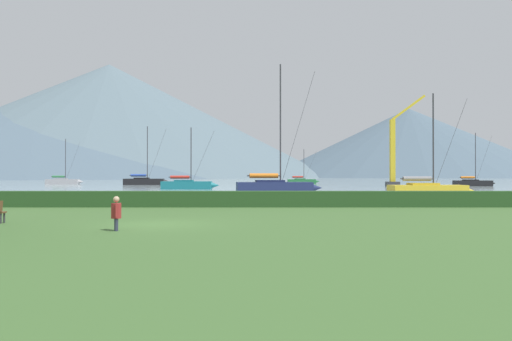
{
  "coord_description": "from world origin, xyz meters",
  "views": [
    {
      "loc": [
        4.0,
        -20.37,
        2.04
      ],
      "look_at": [
        3.84,
        67.86,
        2.71
      ],
      "focal_mm": 35.11,
      "sensor_mm": 36.0,
      "label": 1
    }
  ],
  "objects": [
    {
      "name": "sailboat_slip_0",
      "position": [
        41.38,
        65.62,
        0.6
      ],
      "size": [
        7.15,
        2.26,
        9.19
      ],
      "rotation": [
        0.0,
        0.0,
        0.02
      ],
      "color": "black",
      "rests_on": "harbor_water"
    },
    {
      "name": "ground_plane",
      "position": [
        0.0,
        0.0,
        0.0
      ],
      "size": [
        1000.0,
        1000.0,
        0.0
      ],
      "primitive_type": "plane",
      "color": "#3D602D"
    },
    {
      "name": "sailboat_slip_4",
      "position": [
        14.04,
        88.65,
        0.57
      ],
      "size": [
        7.02,
        2.28,
        7.52
      ],
      "rotation": [
        0.0,
        0.0,
        0.04
      ],
      "color": "#236B38",
      "rests_on": "harbor_water"
    },
    {
      "name": "dock_crane",
      "position": [
        27.08,
        63.24,
        4.93
      ],
      "size": [
        6.52,
        2.0,
        15.36
      ],
      "color": "#333338",
      "rests_on": "ground_plane"
    },
    {
      "name": "sailboat_slip_11",
      "position": [
        19.64,
        24.98,
        0.65
      ],
      "size": [
        7.89,
        2.72,
        9.4
      ],
      "rotation": [
        0.0,
        0.0,
        0.06
      ],
      "color": "gold",
      "rests_on": "harbor_water"
    },
    {
      "name": "hedge_line",
      "position": [
        0.0,
        11.0,
        0.49
      ],
      "size": [
        80.0,
        1.2,
        0.99
      ],
      "primitive_type": "cube",
      "color": "#284C23",
      "rests_on": "ground_plane"
    },
    {
      "name": "sailboat_slip_1",
      "position": [
        -35.58,
        82.16,
        0.62
      ],
      "size": [
        7.5,
        2.5,
        9.32
      ],
      "rotation": [
        0.0,
        0.0,
        0.05
      ],
      "color": "#9E9EA3",
      "rests_on": "harbor_water"
    },
    {
      "name": "sailboat_slip_6",
      "position": [
        6.01,
        31.62,
        0.77
      ],
      "size": [
        9.15,
        3.53,
        13.53
      ],
      "rotation": [
        0.0,
        0.0,
        0.11
      ],
      "color": "navy",
      "rests_on": "harbor_water"
    },
    {
      "name": "person_seated_viewer",
      "position": [
        -1.06,
        -2.3,
        0.69
      ],
      "size": [
        0.36,
        0.55,
        1.25
      ],
      "rotation": [
        0.0,
        0.0,
        0.26
      ],
      "color": "#2D3347",
      "rests_on": "ground_plane"
    },
    {
      "name": "distant_hill_central_peak",
      "position": [
        -128.59,
        282.61,
        23.71
      ],
      "size": [
        293.19,
        293.19,
        47.42
      ],
      "primitive_type": "cone",
      "color": "#4C6070",
      "rests_on": "ground_plane"
    },
    {
      "name": "distant_hill_west_ridge",
      "position": [
        107.93,
        319.0,
        23.34
      ],
      "size": [
        195.77,
        195.77,
        46.69
      ],
      "primitive_type": "cone",
      "color": "#4C6070",
      "rests_on": "ground_plane"
    },
    {
      "name": "distant_hill_east_ridge",
      "position": [
        -94.95,
        315.75,
        38.06
      ],
      "size": [
        297.74,
        297.74,
        76.12
      ],
      "primitive_type": "cone",
      "color": "slate",
      "rests_on": "ground_plane"
    },
    {
      "name": "harbor_water",
      "position": [
        0.0,
        137.0,
        0.0
      ],
      "size": [
        320.0,
        246.0,
        0.0
      ],
      "primitive_type": "cube",
      "color": "#8C9EA3",
      "rests_on": "ground_plane"
    },
    {
      "name": "sailboat_slip_10",
      "position": [
        -5.38,
        48.03,
        0.64
      ],
      "size": [
        7.85,
        2.34,
        8.45
      ],
      "rotation": [
        0.0,
        0.0,
        -0.0
      ],
      "color": "#19707A",
      "rests_on": "harbor_water"
    },
    {
      "name": "sailboat_slip_8",
      "position": [
        -17.52,
        76.04,
        0.73
      ],
      "size": [
        8.86,
        3.2,
        11.3
      ],
      "rotation": [
        0.0,
        0.0,
        0.08
      ],
      "color": "black",
      "rests_on": "harbor_water"
    }
  ]
}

